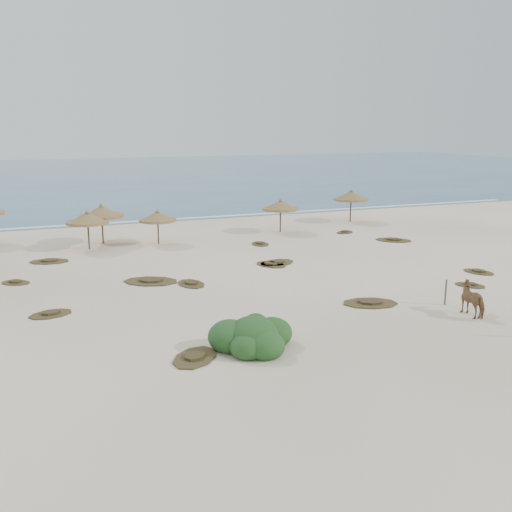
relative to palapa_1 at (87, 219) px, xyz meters
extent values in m
plane|color=#F4E3C8|center=(8.98, -16.05, -2.04)|extent=(160.00, 160.00, 0.00)
cube|color=#275676|center=(8.98, 58.95, -2.03)|extent=(200.00, 100.00, 0.01)
cube|color=white|center=(8.98, 9.95, -2.03)|extent=(70.00, 0.60, 0.01)
cylinder|color=brown|center=(0.00, 0.00, -1.06)|extent=(0.11, 0.11, 1.96)
cylinder|color=olive|center=(0.00, 0.00, -0.24)|extent=(3.53, 3.53, 0.17)
cone|color=olive|center=(0.00, 0.00, 0.07)|extent=(3.41, 3.41, 0.70)
cone|color=olive|center=(0.00, 0.00, 0.49)|extent=(0.34, 0.34, 0.21)
cylinder|color=brown|center=(1.09, 1.62, -0.99)|extent=(0.12, 0.12, 2.09)
cylinder|color=olive|center=(1.09, 1.62, -0.12)|extent=(3.14, 3.14, 0.18)
cone|color=olive|center=(1.09, 1.62, 0.21)|extent=(3.03, 3.03, 0.75)
cone|color=olive|center=(1.09, 1.62, 0.66)|extent=(0.36, 0.36, 0.22)
cylinder|color=brown|center=(4.62, 0.04, -1.14)|extent=(0.10, 0.10, 1.80)
cylinder|color=olive|center=(4.62, 0.04, -0.39)|extent=(2.73, 2.73, 0.15)
cone|color=olive|center=(4.62, 0.04, -0.11)|extent=(2.64, 2.64, 0.64)
cone|color=olive|center=(4.62, 0.04, 0.28)|extent=(0.31, 0.31, 0.19)
cylinder|color=brown|center=(14.23, 1.03, -1.06)|extent=(0.11, 0.11, 1.95)
cylinder|color=olive|center=(14.23, 1.03, -0.25)|extent=(2.82, 2.82, 0.17)
cone|color=olive|center=(14.23, 1.03, 0.06)|extent=(2.72, 2.72, 0.70)
cone|color=olive|center=(14.23, 1.03, 0.47)|extent=(0.33, 0.33, 0.20)
cylinder|color=brown|center=(21.72, 3.32, -0.99)|extent=(0.12, 0.12, 2.09)
cylinder|color=olive|center=(21.72, 3.32, -0.13)|extent=(3.84, 3.84, 0.18)
cone|color=olive|center=(21.72, 3.32, 0.20)|extent=(3.71, 3.71, 0.74)
cone|color=olive|center=(21.72, 3.32, 0.65)|extent=(0.36, 0.36, 0.22)
imported|color=#916742|center=(14.05, -19.93, -1.32)|extent=(0.87, 1.74, 1.43)
cylinder|color=brown|center=(13.93, -18.25, -1.45)|extent=(0.11, 0.11, 1.18)
ellipsoid|color=#2A5223|center=(3.85, -20.05, -1.51)|extent=(1.91, 1.91, 1.43)
ellipsoid|color=#2A5223|center=(4.71, -19.77, -1.61)|extent=(1.53, 1.53, 1.15)
ellipsoid|color=#2A5223|center=(3.09, -19.67, -1.56)|extent=(1.62, 1.62, 1.22)
ellipsoid|color=#2A5223|center=(4.04, -20.72, -1.65)|extent=(1.43, 1.43, 1.07)
ellipsoid|color=#2A5223|center=(3.47, -20.53, -1.67)|extent=(1.34, 1.34, 1.00)
ellipsoid|color=#2A5223|center=(4.43, -19.19, -1.70)|extent=(1.15, 1.15, 0.86)
ellipsoid|color=#2A5223|center=(4.14, -19.58, -1.18)|extent=(0.86, 0.86, 0.64)
ellipsoid|color=#2A5223|center=(3.57, -19.96, -1.13)|extent=(0.76, 0.76, 0.57)
camera|label=1|loc=(-3.17, -38.23, 5.96)|focal=40.00mm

